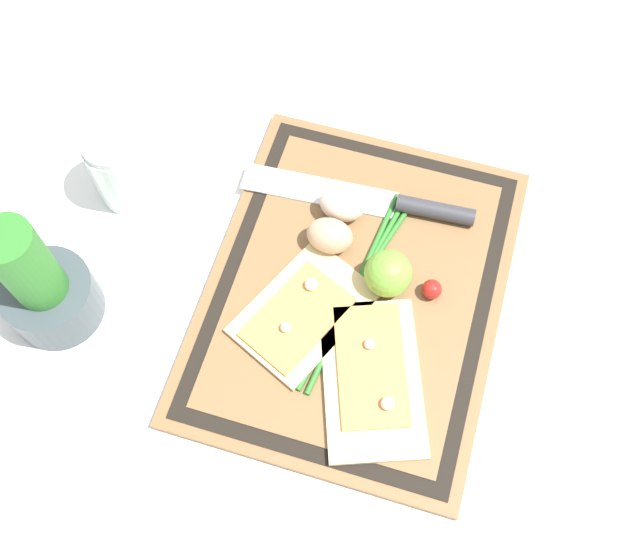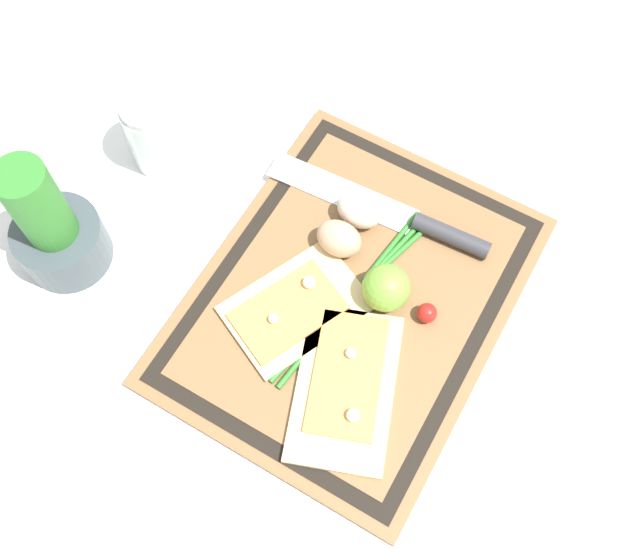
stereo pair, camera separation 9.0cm
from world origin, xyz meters
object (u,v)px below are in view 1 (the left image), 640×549
object	(u,v)px
egg_brown	(330,236)
herb_pot	(43,288)
cherry_tomato_red	(432,289)
pizza_slice_near	(372,376)
egg_pink	(342,204)
sauce_jar	(124,169)
pizza_slice_far	(303,313)
knife	(396,204)
lime	(388,274)

from	to	relation	value
egg_brown	herb_pot	bearing A→B (deg)	120.59
cherry_tomato_red	herb_pot	distance (m)	0.46
pizza_slice_near	egg_brown	xyz separation A→B (m)	(0.15, 0.10, 0.02)
egg_brown	cherry_tomato_red	world-z (taller)	egg_brown
egg_pink	sauce_jar	distance (m)	0.28
pizza_slice_near	cherry_tomato_red	bearing A→B (deg)	-18.61
cherry_tomato_red	herb_pot	bearing A→B (deg)	108.42
pizza_slice_far	knife	xyz separation A→B (m)	(0.18, -0.07, 0.00)
knife	sauce_jar	size ratio (longest dim) A/B	2.66
pizza_slice_far	lime	world-z (taller)	lime
knife	egg_pink	distance (m)	0.07
egg_brown	lime	world-z (taller)	lime
egg_pink	knife	bearing A→B (deg)	-66.05
lime	cherry_tomato_red	bearing A→B (deg)	-87.02
pizza_slice_far	cherry_tomato_red	world-z (taller)	same
egg_pink	lime	distance (m)	0.11
herb_pot	cherry_tomato_red	bearing A→B (deg)	-71.58
pizza_slice_far	knife	size ratio (longest dim) A/B	0.64
knife	egg_pink	world-z (taller)	egg_pink
egg_pink	sauce_jar	bearing A→B (deg)	97.45
lime	herb_pot	distance (m)	0.40
egg_pink	lime	world-z (taller)	lime
lime	herb_pot	bearing A→B (deg)	110.52
egg_brown	cherry_tomato_red	bearing A→B (deg)	-102.43
lime	cherry_tomato_red	xyz separation A→B (m)	(0.00, -0.06, -0.02)
pizza_slice_far	sauce_jar	world-z (taller)	sauce_jar
egg_brown	knife	bearing A→B (deg)	-40.93
pizza_slice_near	cherry_tomato_red	size ratio (longest dim) A/B	8.99
sauce_jar	herb_pot	bearing A→B (deg)	174.38
pizza_slice_near	knife	xyz separation A→B (m)	(0.23, 0.03, 0.00)
knife	pizza_slice_far	bearing A→B (deg)	158.34
lime	egg_brown	bearing A→B (deg)	68.03
sauce_jar	pizza_slice_near	bearing A→B (deg)	-113.94
herb_pot	sauce_jar	xyz separation A→B (m)	(0.18, -0.02, -0.02)
egg_brown	sauce_jar	bearing A→B (deg)	87.62
egg_pink	cherry_tomato_red	world-z (taller)	egg_pink
pizza_slice_far	egg_brown	distance (m)	0.10
pizza_slice_near	lime	bearing A→B (deg)	6.47
knife	herb_pot	distance (m)	0.44
pizza_slice_far	herb_pot	size ratio (longest dim) A/B	1.04
cherry_tomato_red	pizza_slice_far	bearing A→B (deg)	116.59
pizza_slice_near	sauce_jar	distance (m)	0.41
egg_pink	lime	bearing A→B (deg)	-135.46
lime	sauce_jar	distance (m)	0.36
egg_brown	lime	bearing A→B (deg)	-111.97
knife	cherry_tomato_red	world-z (taller)	cherry_tomato_red
knife	herb_pot	xyz separation A→B (m)	(-0.25, 0.36, 0.04)
lime	sauce_jar	bearing A→B (deg)	82.90
herb_pot	pizza_slice_near	bearing A→B (deg)	-87.01
cherry_tomato_red	egg_pink	bearing A→B (deg)	59.92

